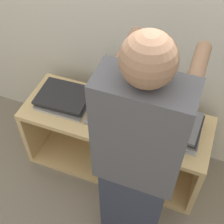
# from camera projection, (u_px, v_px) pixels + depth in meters

# --- Properties ---
(ground_plane) EXTENTS (12.00, 12.00, 0.00)m
(ground_plane) POSITION_uv_depth(u_px,v_px,m) (104.00, 187.00, 2.37)
(ground_plane) COLOR #756B5B
(wall_back) EXTENTS (8.00, 0.05, 2.40)m
(wall_back) POSITION_uv_depth(u_px,v_px,m) (136.00, 5.00, 1.85)
(wall_back) COLOR beige
(wall_back) RESTS_ON ground_plane
(cart) EXTENTS (1.30, 0.47, 0.56)m
(cart) POSITION_uv_depth(u_px,v_px,m) (118.00, 136.00, 2.35)
(cart) COLOR tan
(cart) RESTS_ON ground_plane
(laptop_open) EXTENTS (0.35, 0.31, 0.29)m
(laptop_open) POSITION_uv_depth(u_px,v_px,m) (118.00, 106.00, 2.10)
(laptop_open) COLOR gray
(laptop_open) RESTS_ON cart
(laptop_stack_left) EXTENTS (0.37, 0.29, 0.08)m
(laptop_stack_left) POSITION_uv_depth(u_px,v_px,m) (65.00, 99.00, 2.17)
(laptop_stack_left) COLOR #B7B7BC
(laptop_stack_left) RESTS_ON cart
(laptop_stack_right) EXTENTS (0.38, 0.29, 0.12)m
(laptop_stack_right) POSITION_uv_depth(u_px,v_px,m) (172.00, 126.00, 1.98)
(laptop_stack_right) COLOR #B7B7BC
(laptop_stack_right) RESTS_ON cart
(person) EXTENTS (0.40, 0.52, 1.59)m
(person) POSITION_uv_depth(u_px,v_px,m) (137.00, 168.00, 1.57)
(person) COLOR #2D3342
(person) RESTS_ON ground_plane
(inventory_tag) EXTENTS (0.06, 0.02, 0.01)m
(inventory_tag) POSITION_uv_depth(u_px,v_px,m) (171.00, 128.00, 1.89)
(inventory_tag) COLOR red
(inventory_tag) RESTS_ON laptop_stack_right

